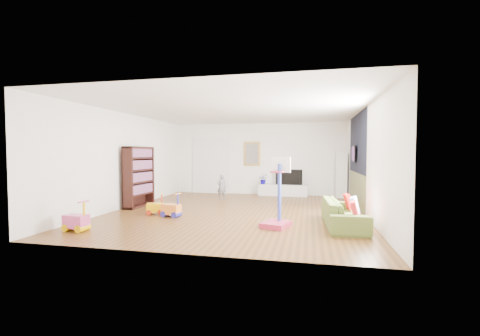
% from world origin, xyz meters
% --- Properties ---
extents(floor, '(6.50, 7.50, 0.00)m').
position_xyz_m(floor, '(0.00, 0.00, 0.00)').
color(floor, brown).
rests_on(floor, ground).
extents(ceiling, '(6.50, 7.50, 0.00)m').
position_xyz_m(ceiling, '(0.00, 0.00, 2.70)').
color(ceiling, white).
rests_on(ceiling, ground).
extents(wall_back, '(6.50, 0.00, 2.70)m').
position_xyz_m(wall_back, '(0.00, 3.75, 1.35)').
color(wall_back, white).
rests_on(wall_back, ground).
extents(wall_front, '(6.50, 0.00, 2.70)m').
position_xyz_m(wall_front, '(0.00, -3.75, 1.35)').
color(wall_front, silver).
rests_on(wall_front, ground).
extents(wall_left, '(0.00, 7.50, 2.70)m').
position_xyz_m(wall_left, '(-3.25, 0.00, 1.35)').
color(wall_left, beige).
rests_on(wall_left, ground).
extents(wall_right, '(0.00, 7.50, 2.70)m').
position_xyz_m(wall_right, '(3.25, 0.00, 1.35)').
color(wall_right, white).
rests_on(wall_right, ground).
extents(navy_accent, '(0.01, 3.20, 1.70)m').
position_xyz_m(navy_accent, '(3.23, 1.40, 1.85)').
color(navy_accent, black).
rests_on(navy_accent, wall_right).
extents(olive_wainscot, '(0.01, 3.20, 1.00)m').
position_xyz_m(olive_wainscot, '(3.23, 1.40, 0.50)').
color(olive_wainscot, brown).
rests_on(olive_wainscot, wall_right).
extents(doorway, '(1.45, 0.06, 2.10)m').
position_xyz_m(doorway, '(-1.90, 3.71, 1.05)').
color(doorway, white).
rests_on(doorway, ground).
extents(painting_back, '(0.62, 0.06, 0.92)m').
position_xyz_m(painting_back, '(-0.25, 3.71, 1.55)').
color(painting_back, gold).
rests_on(painting_back, wall_back).
extents(artwork_right, '(0.04, 0.56, 0.46)m').
position_xyz_m(artwork_right, '(3.17, 1.60, 1.55)').
color(artwork_right, '#7F3F8C').
rests_on(artwork_right, wall_right).
extents(media_console, '(1.80, 0.49, 0.42)m').
position_xyz_m(media_console, '(0.95, 3.46, 0.21)').
color(media_console, silver).
rests_on(media_console, ground).
extents(tall_cabinet, '(0.40, 0.40, 1.59)m').
position_xyz_m(tall_cabinet, '(3.00, 3.43, 0.79)').
color(tall_cabinet, white).
rests_on(tall_cabinet, ground).
extents(bookshelf, '(0.36, 1.21, 1.75)m').
position_xyz_m(bookshelf, '(-2.96, 0.15, 0.88)').
color(bookshelf, black).
rests_on(bookshelf, ground).
extents(sofa, '(0.85, 1.97, 0.57)m').
position_xyz_m(sofa, '(2.62, -1.23, 0.28)').
color(sofa, '#5C732E').
rests_on(sofa, ground).
extents(basketball_hoop, '(0.68, 0.75, 1.49)m').
position_xyz_m(basketball_hoop, '(1.22, -1.62, 0.75)').
color(basketball_hoop, '#B3294A').
rests_on(basketball_hoop, ground).
extents(ride_on_yellow, '(0.46, 0.37, 0.53)m').
position_xyz_m(ride_on_yellow, '(-1.96, -0.85, 0.27)').
color(ride_on_yellow, '#FFBE01').
rests_on(ride_on_yellow, ground).
extents(ride_on_orange, '(0.47, 0.33, 0.58)m').
position_xyz_m(ride_on_orange, '(-1.42, -1.06, 0.29)').
color(ride_on_orange, orange).
rests_on(ride_on_orange, ground).
extents(ride_on_pink, '(0.49, 0.33, 0.62)m').
position_xyz_m(ride_on_pink, '(-2.67, -2.81, 0.31)').
color(ride_on_pink, '#D5458D').
rests_on(ride_on_pink, ground).
extents(child, '(0.36, 0.29, 0.86)m').
position_xyz_m(child, '(-0.98, 2.00, 0.43)').
color(child, slate).
rests_on(child, ground).
extents(tv, '(0.98, 0.25, 0.56)m').
position_xyz_m(tv, '(1.19, 3.48, 0.70)').
color(tv, black).
rests_on(tv, media_console).
extents(vase_plant, '(0.35, 0.31, 0.37)m').
position_xyz_m(vase_plant, '(0.23, 3.44, 0.60)').
color(vase_plant, '#0D048B').
rests_on(vase_plant, media_console).
extents(pillow_left, '(0.15, 0.36, 0.35)m').
position_xyz_m(pillow_left, '(2.77, -1.79, 0.45)').
color(pillow_left, red).
rests_on(pillow_left, sofa).
extents(pillow_center, '(0.18, 0.40, 0.38)m').
position_xyz_m(pillow_center, '(2.84, -1.23, 0.45)').
color(pillow_center, silver).
rests_on(pillow_center, sofa).
extents(pillow_right, '(0.13, 0.36, 0.35)m').
position_xyz_m(pillow_right, '(2.78, -0.64, 0.45)').
color(pillow_right, '#B60F0D').
rests_on(pillow_right, sofa).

